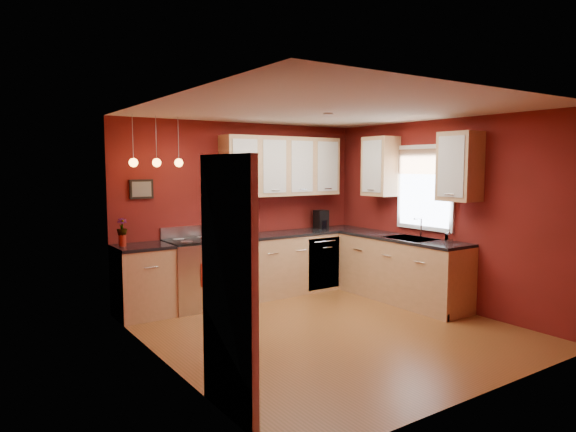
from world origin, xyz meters
TOP-DOWN VIEW (x-y plane):
  - floor at (0.00, 0.00)m, footprint 4.20×4.20m
  - ceiling at (0.00, 0.00)m, footprint 4.00×4.20m
  - wall_back at (0.00, 2.10)m, footprint 4.00×0.02m
  - wall_front at (0.00, -2.10)m, footprint 4.00×0.02m
  - wall_left at (-2.00, 0.00)m, footprint 0.02×4.20m
  - wall_right at (2.00, 0.00)m, footprint 0.02×4.20m
  - base_cabinets_back_left at (-1.65, 1.80)m, footprint 0.70×0.60m
  - base_cabinets_back_right at (0.73, 1.80)m, footprint 2.54×0.60m
  - base_cabinets_right at (1.70, 0.45)m, footprint 0.60×2.10m
  - counter_back_left at (-1.65, 1.80)m, footprint 0.70×0.62m
  - counter_back_right at (0.73, 1.80)m, footprint 2.54×0.62m
  - counter_right at (1.70, 0.45)m, footprint 0.62×2.10m
  - gas_range at (-0.92, 1.80)m, footprint 0.76×0.64m
  - dishwasher_front at (1.10, 1.51)m, footprint 0.60×0.02m
  - sink at (1.70, 0.30)m, footprint 0.50×0.70m
  - window at (1.97, 0.30)m, footprint 0.06×1.02m
  - door_left_wall at (-1.97, -1.20)m, footprint 0.12×0.82m
  - upper_cabinets_back at (0.60, 1.93)m, footprint 2.00×0.35m
  - upper_cabinets_right at (1.82, 0.32)m, footprint 0.35×1.95m
  - wall_picture at (-1.55, 2.08)m, footprint 0.32×0.03m
  - pendant_lights at (-1.45, 1.75)m, footprint 0.71×0.11m
  - red_canister at (-0.45, 1.86)m, footprint 0.15×0.15m
  - red_vase at (-1.89, 1.85)m, footprint 0.09×0.09m
  - flowers at (-1.89, 1.85)m, footprint 0.14×0.14m
  - coffee_maker at (1.36, 1.92)m, footprint 0.22×0.21m
  - soap_pump at (1.84, -0.25)m, footprint 0.10×0.10m
  - dish_towel at (-0.87, 1.47)m, footprint 0.23×0.02m

SIDE VIEW (x-z plane):
  - floor at x=0.00m, z-range 0.00..0.00m
  - base_cabinets_back_left at x=-1.65m, z-range 0.00..0.90m
  - base_cabinets_back_right at x=0.73m, z-range 0.00..0.90m
  - base_cabinets_right at x=1.70m, z-range 0.00..0.90m
  - dishwasher_front at x=1.10m, z-range 0.05..0.85m
  - gas_range at x=-0.92m, z-range -0.07..1.04m
  - dish_towel at x=-0.87m, z-range 0.37..0.67m
  - sink at x=1.70m, z-range 0.75..1.08m
  - counter_back_left at x=-1.65m, z-range 0.90..0.94m
  - counter_back_right at x=0.73m, z-range 0.90..0.94m
  - counter_right at x=1.70m, z-range 0.90..0.94m
  - red_vase at x=-1.89m, z-range 0.94..1.09m
  - door_left_wall at x=-1.97m, z-range 0.00..2.05m
  - soap_pump at x=1.84m, z-range 0.94..1.11m
  - red_canister at x=-0.45m, z-range 0.94..1.16m
  - coffee_maker at x=1.36m, z-range 0.93..1.23m
  - flowers at x=-1.89m, z-range 1.07..1.30m
  - wall_back at x=0.00m, z-range 0.00..2.60m
  - wall_front at x=0.00m, z-range 0.00..2.60m
  - wall_left at x=-2.00m, z-range 0.00..2.60m
  - wall_right at x=2.00m, z-range 0.00..2.60m
  - wall_picture at x=-1.55m, z-range 1.52..1.78m
  - window at x=1.97m, z-range 1.08..2.30m
  - upper_cabinets_back at x=0.60m, z-range 1.50..2.40m
  - upper_cabinets_right at x=1.82m, z-range 1.50..2.40m
  - pendant_lights at x=-1.45m, z-range 1.68..2.34m
  - ceiling at x=0.00m, z-range 2.59..2.61m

